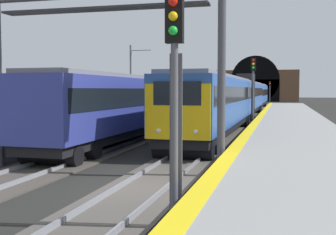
% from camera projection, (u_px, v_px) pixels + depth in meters
% --- Properties ---
extents(ground_plane, '(320.00, 320.00, 0.00)m').
position_uv_depth(ground_plane, '(145.00, 190.00, 13.41)').
color(ground_plane, black).
extents(platform_right, '(112.00, 4.96, 1.01)m').
position_uv_depth(platform_right, '(304.00, 182.00, 12.19)').
color(platform_right, gray).
rests_on(platform_right, ground_plane).
extents(platform_right_edge_strip, '(112.00, 0.50, 0.01)m').
position_uv_depth(platform_right_edge_strip, '(225.00, 160.00, 12.72)').
color(platform_right_edge_strip, yellow).
rests_on(platform_right_edge_strip, platform_right).
extents(track_main_line, '(160.00, 2.65, 0.21)m').
position_uv_depth(track_main_line, '(145.00, 188.00, 13.41)').
color(track_main_line, '#4C4742').
rests_on(track_main_line, ground_plane).
extents(track_adjacent_line, '(160.00, 3.11, 0.21)m').
position_uv_depth(track_adjacent_line, '(8.00, 180.00, 14.64)').
color(track_adjacent_line, '#423D38').
rests_on(track_adjacent_line, ground_plane).
extents(train_main_approaching, '(64.41, 3.09, 4.85)m').
position_uv_depth(train_main_approaching, '(245.00, 97.00, 48.83)').
color(train_main_approaching, '#264C99').
rests_on(train_main_approaching, ground_plane).
extents(train_adjacent_platform, '(55.91, 3.02, 4.80)m').
position_uv_depth(train_adjacent_platform, '(189.00, 98.00, 42.94)').
color(train_adjacent_platform, navy).
rests_on(train_adjacent_platform, ground_plane).
extents(railway_signal_near, '(0.39, 0.38, 5.13)m').
position_uv_depth(railway_signal_near, '(175.00, 89.00, 9.33)').
color(railway_signal_near, '#4C4C54').
rests_on(railway_signal_near, ground_plane).
extents(railway_signal_mid, '(0.39, 0.38, 5.62)m').
position_uv_depth(railway_signal_mid, '(253.00, 86.00, 34.82)').
color(railway_signal_mid, '#4C4C54').
rests_on(railway_signal_mid, ground_plane).
extents(railway_signal_far, '(0.39, 0.38, 4.66)m').
position_uv_depth(railway_signal_far, '(270.00, 91.00, 83.92)').
color(railway_signal_far, '#38383D').
rests_on(railway_signal_far, ground_plane).
extents(overhead_signal_gantry, '(0.70, 9.17, 6.86)m').
position_uv_depth(overhead_signal_gantry, '(102.00, 31.00, 16.02)').
color(overhead_signal_gantry, '#3F3F47').
rests_on(overhead_signal_gantry, ground_plane).
extents(tunnel_portal, '(3.10, 21.22, 11.88)m').
position_uv_depth(tunnel_portal, '(255.00, 86.00, 109.69)').
color(tunnel_portal, brown).
rests_on(tunnel_portal, ground_plane).
extents(catenary_mast_far, '(0.22, 2.49, 8.04)m').
position_uv_depth(catenary_mast_far, '(131.00, 80.00, 48.84)').
color(catenary_mast_far, '#595B60').
rests_on(catenary_mast_far, ground_plane).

